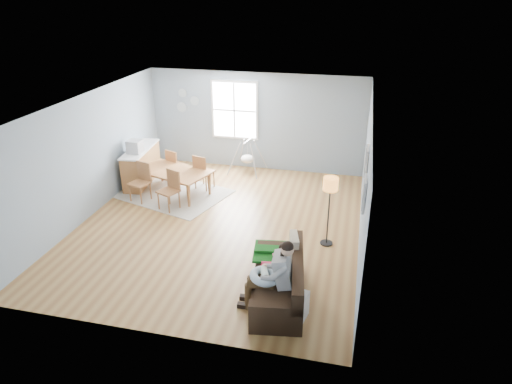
% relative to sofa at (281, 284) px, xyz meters
% --- Properties ---
extents(room, '(8.40, 9.40, 3.90)m').
position_rel_sofa_xyz_m(room, '(-1.76, 2.19, 2.15)').
color(room, brown).
extents(window, '(1.32, 0.08, 1.62)m').
position_rel_sofa_xyz_m(window, '(-2.36, 5.65, 1.38)').
color(window, silver).
rests_on(window, room).
extents(pictures, '(0.05, 1.34, 0.74)m').
position_rel_sofa_xyz_m(pictures, '(1.20, 1.14, 1.58)').
color(pictures, silver).
rests_on(pictures, room).
extents(wall_plates, '(0.67, 0.02, 0.66)m').
position_rel_sofa_xyz_m(wall_plates, '(-3.76, 5.66, 1.56)').
color(wall_plates, '#98B0B7').
rests_on(wall_plates, room).
extents(sofa, '(1.09, 2.00, 0.77)m').
position_rel_sofa_xyz_m(sofa, '(0.00, 0.00, 0.00)').
color(sofa, black).
rests_on(sofa, room).
extents(green_throw, '(0.97, 0.85, 0.04)m').
position_rel_sofa_xyz_m(green_throw, '(-0.17, 0.62, 0.22)').
color(green_throw, '#16611C').
rests_on(green_throw, sofa).
extents(beige_pillow, '(0.23, 0.46, 0.45)m').
position_rel_sofa_xyz_m(beige_pillow, '(0.12, 0.52, 0.42)').
color(beige_pillow, tan).
rests_on(beige_pillow, sofa).
extents(father, '(0.91, 0.43, 1.26)m').
position_rel_sofa_xyz_m(father, '(-0.08, -0.28, 0.40)').
color(father, '#97979A').
rests_on(father, sofa).
extents(nursing_pillow, '(0.53, 0.52, 0.20)m').
position_rel_sofa_xyz_m(nursing_pillow, '(-0.22, -0.31, 0.32)').
color(nursing_pillow, silver).
rests_on(nursing_pillow, father).
extents(infant, '(0.20, 0.33, 0.12)m').
position_rel_sofa_xyz_m(infant, '(-0.23, -0.28, 0.39)').
color(infant, silver).
rests_on(infant, nursing_pillow).
extents(toddler, '(0.47, 0.26, 0.72)m').
position_rel_sofa_xyz_m(toddler, '(-0.10, 0.17, 0.37)').
color(toddler, silver).
rests_on(toddler, sofa).
extents(floor_lamp, '(0.29, 0.29, 1.46)m').
position_rel_sofa_xyz_m(floor_lamp, '(0.59, 1.92, 0.94)').
color(floor_lamp, black).
rests_on(floor_lamp, room).
extents(storage_cube, '(0.46, 0.43, 0.44)m').
position_rel_sofa_xyz_m(storage_cube, '(0.28, -0.44, -0.05)').
color(storage_cube, white).
rests_on(storage_cube, room).
extents(rug, '(2.95, 2.56, 0.01)m').
position_rel_sofa_xyz_m(rug, '(-3.36, 3.46, -0.27)').
color(rug, '#9B978D').
rests_on(rug, room).
extents(dining_table, '(1.98, 1.49, 0.62)m').
position_rel_sofa_xyz_m(dining_table, '(-3.36, 3.46, 0.04)').
color(dining_table, '#9A5532').
rests_on(dining_table, rug).
extents(chair_sw, '(0.53, 0.53, 0.94)m').
position_rel_sofa_xyz_m(chair_sw, '(-3.98, 3.01, 0.26)').
color(chair_sw, brown).
rests_on(chair_sw, rug).
extents(chair_se, '(0.55, 0.55, 0.93)m').
position_rel_sofa_xyz_m(chair_se, '(-3.11, 2.73, 0.26)').
color(chair_se, brown).
rests_on(chair_se, rug).
extents(chair_nw, '(0.53, 0.53, 0.90)m').
position_rel_sofa_xyz_m(chair_nw, '(-3.61, 4.18, 0.24)').
color(chair_nw, brown).
rests_on(chair_nw, rug).
extents(chair_ne, '(0.52, 0.52, 0.93)m').
position_rel_sofa_xyz_m(chair_ne, '(-2.75, 3.91, 0.25)').
color(chair_ne, brown).
rests_on(chair_ne, rug).
extents(counter, '(0.65, 1.72, 0.94)m').
position_rel_sofa_xyz_m(counter, '(-4.46, 3.99, 0.20)').
color(counter, '#9A5532').
rests_on(counter, room).
extents(monitor, '(0.35, 0.34, 0.33)m').
position_rel_sofa_xyz_m(monitor, '(-4.42, 3.67, 0.83)').
color(monitor, '#B4B4B9').
rests_on(monitor, counter).
extents(baby_swing, '(0.99, 1.00, 0.91)m').
position_rel_sofa_xyz_m(baby_swing, '(-1.92, 5.29, 0.14)').
color(baby_swing, '#B4B4B9').
rests_on(baby_swing, room).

